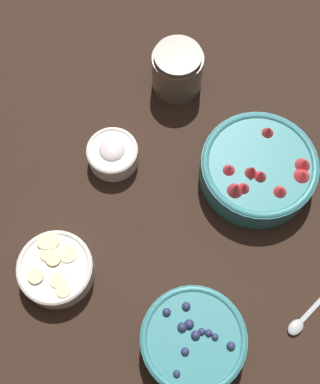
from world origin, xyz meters
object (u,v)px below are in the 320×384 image
object	(u,v)px
bowl_blueberries	(193,340)
bowl_strawberries	(259,168)
bowl_cream	(113,153)
jar_chocolate	(177,71)
bowl_bananas	(56,269)

from	to	relation	value
bowl_blueberries	bowl_strawberries	bearing A→B (deg)	8.15
bowl_cream	jar_chocolate	world-z (taller)	jar_chocolate
bowl_bananas	jar_chocolate	bearing A→B (deg)	2.11
jar_chocolate	bowl_bananas	bearing A→B (deg)	-177.89
bowl_strawberries	bowl_bananas	size ratio (longest dim) A/B	1.64
bowl_bananas	bowl_blueberries	bearing A→B (deg)	-86.50
bowl_strawberries	bowl_bananas	xyz separation A→B (m)	(-0.34, 0.22, -0.01)
bowl_strawberries	bowl_cream	world-z (taller)	bowl_strawberries
bowl_strawberries	bowl_cream	bearing A→B (deg)	113.28
bowl_bananas	jar_chocolate	world-z (taller)	jar_chocolate
bowl_strawberries	bowl_blueberries	xyz separation A→B (m)	(-0.33, -0.05, -0.00)
bowl_strawberries	jar_chocolate	distance (m)	0.25
bowl_bananas	bowl_cream	distance (m)	0.24
bowl_blueberries	jar_chocolate	world-z (taller)	jar_chocolate
bowl_strawberries	bowl_bananas	distance (m)	0.41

